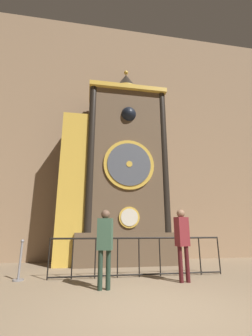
# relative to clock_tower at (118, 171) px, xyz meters

# --- Properties ---
(ground_plane) EXTENTS (28.00, 28.00, 0.00)m
(ground_plane) POSITION_rel_clock_tower_xyz_m (0.07, -5.15, -3.65)
(ground_plane) COLOR #847056
(cathedral_back_wall) EXTENTS (24.00, 0.32, 12.26)m
(cathedral_back_wall) POSITION_rel_clock_tower_xyz_m (-0.02, 1.18, 2.47)
(cathedral_back_wall) COLOR #997A5B
(cathedral_back_wall) RESTS_ON ground_plane
(clock_tower) EXTENTS (4.66, 1.78, 8.72)m
(clock_tower) POSITION_rel_clock_tower_xyz_m (0.00, 0.00, 0.00)
(clock_tower) COLOR brown
(clock_tower) RESTS_ON ground_plane
(railing_fence) EXTENTS (5.02, 0.05, 1.07)m
(railing_fence) POSITION_rel_clock_tower_xyz_m (0.32, -2.41, -3.06)
(railing_fence) COLOR black
(railing_fence) RESTS_ON ground_plane
(visitor_near) EXTENTS (0.39, 0.31, 1.75)m
(visitor_near) POSITION_rel_clock_tower_xyz_m (-0.77, -3.66, -2.60)
(visitor_near) COLOR #213427
(visitor_near) RESTS_ON ground_plane
(visitor_far) EXTENTS (0.39, 0.32, 1.81)m
(visitor_far) POSITION_rel_clock_tower_xyz_m (1.30, -3.28, -2.55)
(visitor_far) COLOR #461518
(visitor_far) RESTS_ON ground_plane
(stanchion_post) EXTENTS (0.28, 0.28, 1.03)m
(stanchion_post) POSITION_rel_clock_tower_xyz_m (-2.90, -2.36, -3.32)
(stanchion_post) COLOR gray
(stanchion_post) RESTS_ON ground_plane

